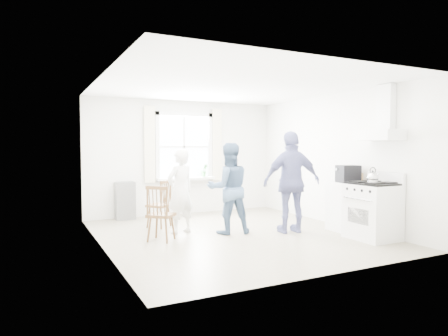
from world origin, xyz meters
TOP-DOWN VIEW (x-y plane):
  - room_shell at (0.00, 0.00)m, footprint 4.62×5.12m
  - window_assembly at (0.00, 2.45)m, footprint 1.88×0.24m
  - range_hood at (2.07, -1.35)m, footprint 0.45×0.76m
  - shelf_unit at (-1.40, 2.33)m, footprint 0.40×0.30m
  - gas_stove at (1.91, -1.35)m, footprint 0.68×0.76m
  - kettle at (1.81, -1.43)m, footprint 0.19×0.19m
  - low_cabinet at (1.98, -0.65)m, footprint 0.50×0.55m
  - stereo_stack at (1.95, -0.73)m, footprint 0.41×0.38m
  - cardboard_box at (2.05, -0.77)m, footprint 0.27×0.20m
  - windsor_chair_a at (-0.93, 1.14)m, footprint 0.54×0.54m
  - windsor_chair_b at (-1.36, 0.03)m, footprint 0.54×0.54m
  - person_left at (-0.81, 0.53)m, footprint 0.70×0.70m
  - person_mid at (-0.04, 0.12)m, footprint 0.92×0.92m
  - person_right at (1.01, -0.32)m, footprint 1.26×1.26m
  - potted_plant at (0.46, 2.36)m, footprint 0.19×0.19m

SIDE VIEW (x-z plane):
  - shelf_unit at x=-1.40m, z-range 0.00..0.80m
  - low_cabinet at x=1.98m, z-range 0.00..0.90m
  - gas_stove at x=1.91m, z-range -0.08..1.04m
  - windsor_chair_a at x=-0.93m, z-range 0.10..1.02m
  - windsor_chair_b at x=-1.36m, z-range 0.10..1.03m
  - person_left at x=-0.81m, z-range 0.00..1.51m
  - person_mid at x=-0.04m, z-range 0.00..1.62m
  - person_right at x=1.01m, z-range 0.00..1.83m
  - cardboard_box at x=2.05m, z-range 0.90..1.07m
  - potted_plant at x=0.46m, z-range 0.85..1.15m
  - kettle at x=1.81m, z-range 0.91..1.17m
  - stereo_stack at x=1.95m, z-range 0.90..1.21m
  - room_shell at x=0.00m, z-range -0.02..2.62m
  - window_assembly at x=0.00m, z-range 0.61..2.31m
  - range_hood at x=2.07m, z-range 1.43..2.37m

